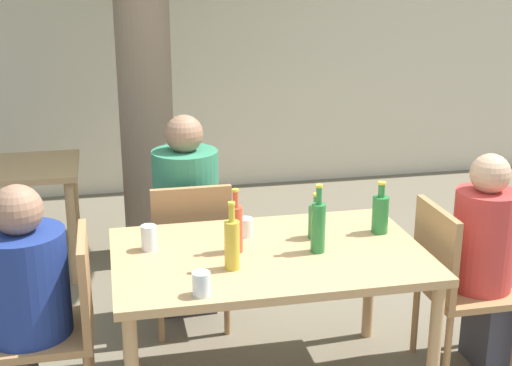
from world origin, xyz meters
The scene contains 17 objects.
cafe_building_wall centered at (0.00, 3.43, 1.40)m, with size 10.00×0.08×2.80m.
dining_table_front centered at (0.00, 0.00, 0.68)m, with size 1.48×0.94×0.76m.
dining_table_back centered at (-1.43, 1.79, 0.64)m, with size 1.01×0.71×0.76m.
patio_chair_0 centered at (-0.97, 0.00, 0.52)m, with size 0.44×0.44×0.91m.
patio_chair_1 centered at (0.97, 0.00, 0.52)m, with size 0.44×0.44×0.91m.
patio_chair_2 centered at (-0.30, 0.70, 0.52)m, with size 0.44×0.44×0.91m.
person_seated_0 centered at (-1.21, 0.00, 0.53)m, with size 0.59×0.39×1.17m.
person_seated_1 centered at (1.21, 0.00, 0.52)m, with size 0.56×0.32×1.17m.
person_seated_2 centered at (-0.30, 0.93, 0.57)m, with size 0.38×0.59×1.26m.
soda_bottle_0 centered at (-0.15, 0.04, 0.88)m, with size 0.07×0.07×0.31m.
green_bottle_1 centered at (0.60, 0.13, 0.86)m, with size 0.08×0.08×0.27m.
green_bottle_2 centered at (0.27, 0.13, 0.85)m, with size 0.08×0.08×0.23m.
green_bottle_3 centered at (0.22, -0.05, 0.89)m, with size 0.07×0.07×0.33m.
oil_cruet_4 centered at (-0.21, -0.15, 0.88)m, with size 0.07×0.07×0.32m.
drinking_glass_0 centered at (-0.38, -0.39, 0.81)m, with size 0.08×0.08×0.10m.
drinking_glass_1 centered at (-0.07, 0.22, 0.80)m, with size 0.08×0.08×0.09m.
drinking_glass_2 centered at (-0.56, 0.15, 0.82)m, with size 0.07×0.07×0.12m.
Camera 1 is at (-0.72, -3.04, 2.09)m, focal length 50.00 mm.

